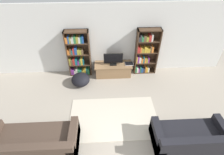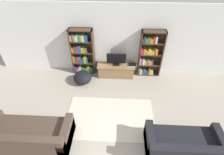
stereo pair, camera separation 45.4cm
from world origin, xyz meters
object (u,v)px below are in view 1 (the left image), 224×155
at_px(bookshelf_left, 78,55).
at_px(beanbag_ottoman, 81,80).
at_px(couch_right_sofa, 190,139).
at_px(tv_stand, 113,69).
at_px(laptop, 129,64).
at_px(bookshelf_right, 145,52).
at_px(couch_left_sectional, 34,144).
at_px(television, 113,59).

height_order(bookshelf_left, beanbag_ottoman, bookshelf_left).
bearing_deg(couch_right_sofa, tv_stand, 120.05).
bearing_deg(laptop, bookshelf_right, 16.03).
bearing_deg(couch_right_sofa, couch_left_sectional, 179.19).
xyz_separation_m(tv_stand, couch_right_sofa, (1.74, -3.02, 0.02)).
height_order(bookshelf_right, television, bookshelf_right).
relative_size(bookshelf_right, laptop, 5.86).
bearing_deg(beanbag_ottoman, bookshelf_right, 15.77).
height_order(laptop, couch_left_sectional, couch_left_sectional).
distance_m(bookshelf_right, tv_stand, 1.34).
bearing_deg(beanbag_ottoman, laptop, 15.69).
relative_size(tv_stand, beanbag_ottoman, 2.14).
relative_size(bookshelf_right, beanbag_ottoman, 2.75).
bearing_deg(television, beanbag_ottoman, -157.73).
relative_size(tv_stand, laptop, 4.56).
relative_size(tv_stand, couch_left_sectional, 0.66).
distance_m(television, beanbag_ottoman, 1.38).
height_order(laptop, couch_right_sofa, couch_right_sofa).
bearing_deg(bookshelf_left, television, -8.14).
distance_m(television, laptop, 0.63).
bearing_deg(beanbag_ottoman, couch_left_sectional, -110.14).
height_order(laptop, beanbag_ottoman, laptop).
relative_size(bookshelf_left, laptop, 5.86).
relative_size(television, beanbag_ottoman, 1.08).
xyz_separation_m(television, couch_right_sofa, (1.74, -3.00, -0.47)).
distance_m(tv_stand, beanbag_ottoman, 1.29).
relative_size(couch_left_sectional, beanbag_ottoman, 3.23).
distance_m(bookshelf_right, couch_left_sectional, 4.56).
height_order(bookshelf_left, laptop, bookshelf_left).
height_order(television, couch_right_sofa, television).
distance_m(laptop, beanbag_ottoman, 1.87).
bearing_deg(bookshelf_left, couch_left_sectional, -104.83).
height_order(bookshelf_left, tv_stand, bookshelf_left).
xyz_separation_m(tv_stand, laptop, (0.59, -0.01, 0.25)).
relative_size(television, couch_left_sectional, 0.33).
xyz_separation_m(bookshelf_left, laptop, (1.85, -0.17, -0.35)).
xyz_separation_m(couch_left_sectional, beanbag_ottoman, (0.90, 2.45, -0.06)).
height_order(bookshelf_right, couch_right_sofa, bookshelf_right).
relative_size(tv_stand, television, 1.99).
xyz_separation_m(bookshelf_left, television, (1.26, -0.18, -0.12)).
xyz_separation_m(bookshelf_right, beanbag_ottoman, (-2.38, -0.67, -0.64)).
distance_m(couch_right_sofa, beanbag_ottoman, 3.86).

